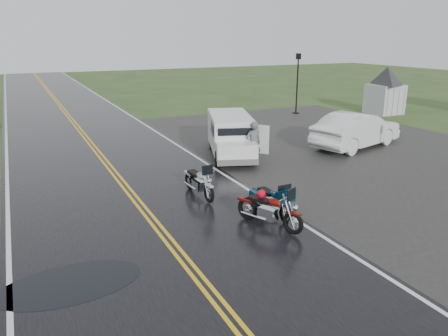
% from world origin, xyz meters
% --- Properties ---
extents(ground, '(120.00, 120.00, 0.00)m').
position_xyz_m(ground, '(0.00, 0.00, 0.00)').
color(ground, '#2D471E').
rests_on(ground, ground).
extents(road, '(8.00, 100.00, 0.04)m').
position_xyz_m(road, '(0.00, 10.00, 0.02)').
color(road, black).
rests_on(road, ground).
extents(parking_pad, '(14.00, 24.00, 0.03)m').
position_xyz_m(parking_pad, '(11.00, 5.00, 0.01)').
color(parking_pad, black).
rests_on(parking_pad, ground).
extents(visitor_center, '(16.00, 10.00, 4.80)m').
position_xyz_m(visitor_center, '(20.00, 12.00, 2.40)').
color(visitor_center, '#A8AAAD').
rests_on(visitor_center, ground).
extents(motorcycle_red, '(1.56, 2.27, 1.26)m').
position_xyz_m(motorcycle_red, '(3.13, -1.57, 0.63)').
color(motorcycle_red, '#550C09').
rests_on(motorcycle_red, ground).
extents(motorcycle_teal, '(0.77, 1.97, 1.15)m').
position_xyz_m(motorcycle_teal, '(3.35, -0.90, 0.58)').
color(motorcycle_teal, '#05293E').
rests_on(motorcycle_teal, ground).
extents(motorcycle_silver, '(0.84, 2.09, 1.21)m').
position_xyz_m(motorcycle_silver, '(2.05, 1.55, 0.61)').
color(motorcycle_silver, '#B4B9BD').
rests_on(motorcycle_silver, ground).
extents(van_white, '(3.30, 5.12, 1.89)m').
position_xyz_m(van_white, '(4.08, 5.22, 0.94)').
color(van_white, silver).
rests_on(van_white, ground).
extents(person_at_van, '(0.70, 0.47, 1.86)m').
position_xyz_m(person_at_van, '(5.45, 4.71, 0.93)').
color(person_at_van, '#535458').
rests_on(person_at_van, ground).
extents(sedan_white, '(5.44, 3.10, 1.70)m').
position_xyz_m(sedan_white, '(11.47, 5.29, 0.85)').
color(sedan_white, silver).
rests_on(sedan_white, ground).
extents(lamp_post_far_right, '(0.35, 0.35, 4.14)m').
position_xyz_m(lamp_post_far_right, '(14.43, 14.56, 2.07)').
color(lamp_post_far_right, black).
rests_on(lamp_post_far_right, ground).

